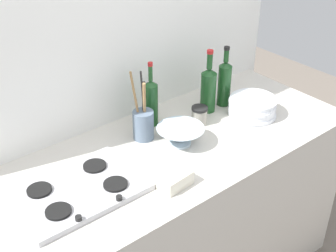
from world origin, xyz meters
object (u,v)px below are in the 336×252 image
object	(u,v)px
wine_bottle_leftmost	(151,102)
condiment_jar_front	(199,115)
mixing_bowl	(181,135)
plate_stack	(252,107)
utensil_crock	(143,123)
wine_bottle_mid_right	(208,88)
stovetop_hob	(78,190)
butter_dish	(175,180)
wine_bottle_mid_left	(224,82)

from	to	relation	value
wine_bottle_leftmost	condiment_jar_front	world-z (taller)	wine_bottle_leftmost
mixing_bowl	condiment_jar_front	size ratio (longest dim) A/B	2.39
plate_stack	utensil_crock	size ratio (longest dim) A/B	0.71
utensil_crock	condiment_jar_front	size ratio (longest dim) A/B	3.76
plate_stack	condiment_jar_front	distance (m)	0.27
plate_stack	wine_bottle_mid_right	size ratio (longest dim) A/B	0.74
stovetop_hob	condiment_jar_front	world-z (taller)	condiment_jar_front
mixing_bowl	butter_dish	size ratio (longest dim) A/B	1.60
plate_stack	wine_bottle_leftmost	bearing A→B (deg)	150.23
mixing_bowl	utensil_crock	xyz separation A→B (m)	(-0.10, 0.14, 0.03)
condiment_jar_front	mixing_bowl	bearing A→B (deg)	-157.08
mixing_bowl	utensil_crock	distance (m)	0.18
stovetop_hob	wine_bottle_mid_right	xyz separation A→B (m)	(0.82, 0.16, 0.11)
wine_bottle_mid_left	plate_stack	bearing A→B (deg)	-80.59
butter_dish	utensil_crock	distance (m)	0.37
wine_bottle_mid_left	utensil_crock	world-z (taller)	utensil_crock
wine_bottle_mid_right	mixing_bowl	distance (m)	0.34
stovetop_hob	wine_bottle_leftmost	xyz separation A→B (m)	(0.53, 0.23, 0.11)
wine_bottle_mid_right	stovetop_hob	bearing A→B (deg)	-169.13
wine_bottle_mid_left	condiment_jar_front	size ratio (longest dim) A/B	3.53
mixing_bowl	condiment_jar_front	world-z (taller)	condiment_jar_front
wine_bottle_mid_left	wine_bottle_leftmost	bearing A→B (deg)	169.23
plate_stack	wine_bottle_mid_left	bearing A→B (deg)	99.41
mixing_bowl	butter_dish	distance (m)	0.29
wine_bottle_leftmost	utensil_crock	distance (m)	0.13
utensil_crock	condiment_jar_front	xyz separation A→B (m)	(0.28, -0.07, -0.03)
plate_stack	wine_bottle_mid_right	world-z (taller)	wine_bottle_mid_right
wine_bottle_mid_right	butter_dish	size ratio (longest dim) A/B	2.43
stovetop_hob	wine_bottle_mid_right	bearing A→B (deg)	10.87
stovetop_hob	wine_bottle_leftmost	bearing A→B (deg)	23.64
plate_stack	condiment_jar_front	xyz separation A→B (m)	(-0.25, 0.10, -0.00)
plate_stack	utensil_crock	bearing A→B (deg)	162.16
wine_bottle_mid_left	utensil_crock	distance (m)	0.51
plate_stack	condiment_jar_front	size ratio (longest dim) A/B	2.66
plate_stack	utensil_crock	xyz separation A→B (m)	(-0.53, 0.17, 0.03)
plate_stack	wine_bottle_mid_left	size ratio (longest dim) A/B	0.76
wine_bottle_leftmost	butter_dish	bearing A→B (deg)	-116.49
utensil_crock	condiment_jar_front	distance (m)	0.29
mixing_bowl	wine_bottle_leftmost	bearing A→B (deg)	88.42
butter_dish	utensil_crock	bearing A→B (deg)	72.49
butter_dish	condiment_jar_front	distance (m)	0.48
stovetop_hob	wine_bottle_mid_right	world-z (taller)	wine_bottle_mid_right
wine_bottle_mid_left	wine_bottle_mid_right	bearing A→B (deg)	177.98
wine_bottle_mid_left	condiment_jar_front	distance (m)	0.25
plate_stack	butter_dish	bearing A→B (deg)	-164.21
butter_dish	condiment_jar_front	world-z (taller)	condiment_jar_front
wine_bottle_mid_left	wine_bottle_mid_right	size ratio (longest dim) A/B	0.97
stovetop_hob	wine_bottle_leftmost	size ratio (longest dim) A/B	1.53
wine_bottle_mid_right	mixing_bowl	xyz separation A→B (m)	(-0.30, -0.15, -0.08)
butter_dish	mixing_bowl	bearing A→B (deg)	45.19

